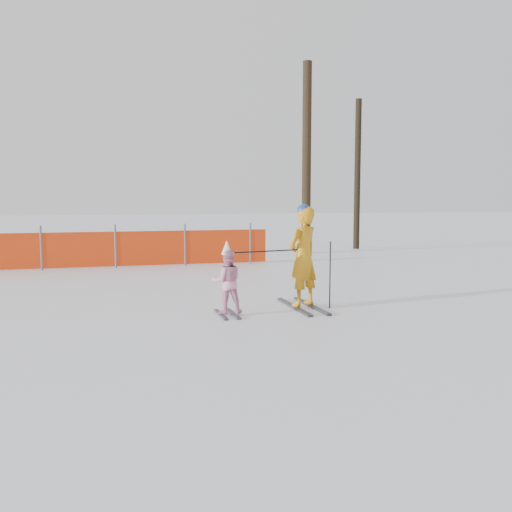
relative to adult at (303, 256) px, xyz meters
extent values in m
plane|color=white|center=(-0.95, -0.71, -0.95)|extent=(120.00, 120.00, 0.00)
cube|color=black|center=(-0.17, 0.00, -0.93)|extent=(0.09, 1.72, 0.04)
cube|color=black|center=(0.17, 0.00, -0.93)|extent=(0.09, 1.72, 0.04)
imported|color=orange|center=(0.00, 0.00, 0.00)|extent=(0.79, 0.71, 1.81)
sphere|color=#1C3B9B|center=(0.00, 0.00, 0.84)|extent=(0.24, 0.24, 0.24)
cube|color=black|center=(-1.60, -0.29, -0.93)|extent=(0.09, 0.89, 0.03)
cube|color=black|center=(-1.38, -0.29, -0.93)|extent=(0.09, 0.89, 0.03)
imported|color=pink|center=(-1.49, -0.29, -0.37)|extent=(0.56, 0.45, 1.10)
cone|color=white|center=(-1.49, -0.29, 0.22)|extent=(0.19, 0.19, 0.24)
cylinder|color=black|center=(0.45, -0.20, -0.33)|extent=(0.02, 0.02, 1.23)
cylinder|color=black|center=(-0.75, -0.15, 0.13)|extent=(1.25, 0.27, 0.02)
cylinder|color=#595960|center=(-5.11, 7.00, -0.32)|extent=(0.06, 0.06, 1.25)
cylinder|color=#595960|center=(-3.11, 7.00, -0.32)|extent=(0.06, 0.06, 1.25)
cylinder|color=#595960|center=(-1.11, 7.00, -0.32)|extent=(0.06, 0.06, 1.25)
cylinder|color=#595960|center=(0.89, 7.00, -0.32)|extent=(0.06, 0.06, 1.25)
cube|color=red|center=(-5.87, 7.00, -0.40)|extent=(14.48, 0.03, 1.00)
cylinder|color=black|center=(3.70, 9.67, 2.45)|extent=(0.32, 0.32, 6.80)
cylinder|color=black|center=(6.27, 10.86, 1.96)|extent=(0.24, 0.24, 5.82)
camera|label=1|loc=(-3.62, -9.73, 1.07)|focal=40.00mm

